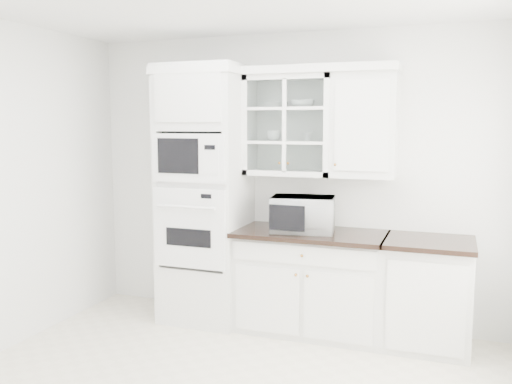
% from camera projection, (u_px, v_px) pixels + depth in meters
% --- Properties ---
extents(room_shell, '(4.00, 3.50, 2.70)m').
position_uv_depth(room_shell, '(239.00, 136.00, 3.84)').
color(room_shell, white).
rests_on(room_shell, ground).
extents(oven_column, '(0.76, 0.68, 2.40)m').
position_uv_depth(oven_column, '(205.00, 195.00, 5.09)').
color(oven_column, white).
rests_on(oven_column, ground).
extents(base_cabinet_run, '(1.32, 0.67, 0.92)m').
position_uv_depth(base_cabinet_run, '(311.00, 281.00, 4.86)').
color(base_cabinet_run, white).
rests_on(base_cabinet_run, ground).
extents(extra_base_cabinet, '(0.72, 0.67, 0.92)m').
position_uv_depth(extra_base_cabinet, '(427.00, 293.00, 4.52)').
color(extra_base_cabinet, white).
rests_on(extra_base_cabinet, ground).
extents(upper_cabinet_glass, '(0.80, 0.33, 0.90)m').
position_uv_depth(upper_cabinet_glass, '(290.00, 126.00, 4.90)').
color(upper_cabinet_glass, white).
rests_on(upper_cabinet_glass, room_shell).
extents(upper_cabinet_solid, '(0.55, 0.33, 0.90)m').
position_uv_depth(upper_cabinet_solid, '(365.00, 126.00, 4.67)').
color(upper_cabinet_solid, white).
rests_on(upper_cabinet_solid, room_shell).
extents(crown_molding, '(2.14, 0.38, 0.07)m').
position_uv_depth(crown_molding, '(278.00, 71.00, 4.85)').
color(crown_molding, white).
rests_on(crown_molding, room_shell).
extents(countertop_microwave, '(0.60, 0.52, 0.31)m').
position_uv_depth(countertop_microwave, '(303.00, 214.00, 4.77)').
color(countertop_microwave, white).
rests_on(countertop_microwave, base_cabinet_run).
extents(bowl_a, '(0.26, 0.26, 0.05)m').
position_uv_depth(bowl_a, '(275.00, 105.00, 4.93)').
color(bowl_a, white).
rests_on(bowl_a, upper_cabinet_glass).
extents(bowl_b, '(0.22, 0.22, 0.07)m').
position_uv_depth(bowl_b, '(303.00, 104.00, 4.82)').
color(bowl_b, white).
rests_on(bowl_b, upper_cabinet_glass).
extents(cup_a, '(0.12, 0.12, 0.09)m').
position_uv_depth(cup_a, '(274.00, 136.00, 4.95)').
color(cup_a, white).
rests_on(cup_a, upper_cabinet_glass).
extents(cup_b, '(0.10, 0.10, 0.08)m').
position_uv_depth(cup_b, '(308.00, 137.00, 4.87)').
color(cup_b, white).
rests_on(cup_b, upper_cabinet_glass).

